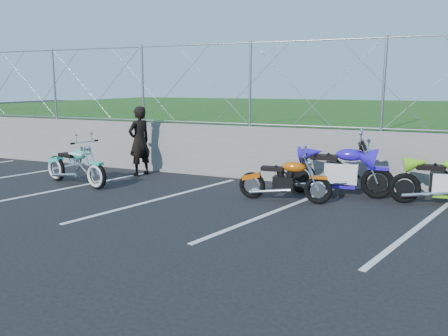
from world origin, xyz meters
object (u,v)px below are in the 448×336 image
at_px(cruiser_turquoise, 76,167).
at_px(naked_orange, 286,182).
at_px(sportbike_blue, 340,173).
at_px(sportbike_green, 447,183).
at_px(person_standing, 139,141).

distance_m(cruiser_turquoise, naked_orange, 4.84).
xyz_separation_m(naked_orange, sportbike_blue, (0.92, 0.86, 0.09)).
height_order(sportbike_green, sportbike_blue, sportbike_blue).
bearing_deg(sportbike_green, sportbike_blue, 172.40).
height_order(cruiser_turquoise, sportbike_green, sportbike_green).
bearing_deg(naked_orange, cruiser_turquoise, -178.44).
relative_size(naked_orange, sportbike_blue, 0.85).
distance_m(cruiser_turquoise, person_standing, 1.76).
xyz_separation_m(sportbike_green, person_standing, (-7.02, 0.23, 0.42)).
bearing_deg(naked_orange, sportbike_green, 12.69).
bearing_deg(naked_orange, person_standing, 161.30).
bearing_deg(sportbike_blue, sportbike_green, -3.11).
relative_size(sportbike_blue, person_standing, 1.26).
height_order(cruiser_turquoise, sportbike_blue, sportbike_blue).
distance_m(sportbike_blue, person_standing, 5.05).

